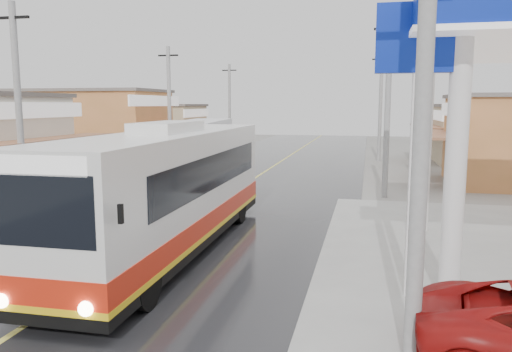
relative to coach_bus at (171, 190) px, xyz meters
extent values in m
plane|color=slate|center=(-0.79, -5.13, -1.77)|extent=(120.00, 120.00, 0.00)
cube|color=black|center=(-0.79, 9.87, -1.76)|extent=(12.00, 90.00, 0.02)
cube|color=#D8CC4C|center=(-0.79, 9.87, -1.74)|extent=(0.15, 90.00, 0.01)
cylinder|color=white|center=(7.21, 3.87, 0.98)|extent=(0.44, 0.44, 5.50)
cylinder|color=white|center=(7.21, -2.13, 0.98)|extent=(0.44, 0.44, 5.50)
cube|color=white|center=(6.41, -2.13, 1.23)|extent=(0.25, 0.25, 6.00)
cube|color=#0B2299|center=(6.41, -2.13, 3.73)|extent=(1.80, 0.30, 1.40)
cube|color=silver|center=(0.00, -0.07, 0.20)|extent=(2.50, 11.58, 2.84)
cube|color=black|center=(0.00, -0.07, -1.31)|extent=(2.52, 11.60, 0.29)
cube|color=red|center=(0.00, -0.07, -0.83)|extent=(2.54, 11.62, 0.53)
cube|color=yellow|center=(0.00, -0.07, -1.15)|extent=(2.55, 11.63, 0.13)
cube|color=black|center=(0.00, 0.41, 0.52)|extent=(2.52, 9.17, 0.96)
cube|color=black|center=(0.04, -5.80, 0.61)|extent=(2.11, 0.14, 1.25)
cube|color=black|center=(-0.04, 5.66, 0.61)|extent=(2.11, 0.14, 1.06)
cube|color=white|center=(0.04, -5.80, 1.38)|extent=(1.91, 0.13, 0.34)
cube|color=silver|center=(0.00, -0.07, 1.77)|extent=(1.18, 2.90, 0.29)
cylinder|color=black|center=(-1.02, -4.12, -1.22)|extent=(0.35, 1.06, 1.06)
cylinder|color=black|center=(1.09, -4.11, -1.22)|extent=(0.35, 1.06, 1.06)
cylinder|color=black|center=(-1.08, 3.58, -1.22)|extent=(0.35, 1.06, 1.06)
cylinder|color=black|center=(1.03, 3.60, -1.22)|extent=(0.35, 1.06, 1.06)
sphere|color=#FFF2CC|center=(-0.78, -5.88, -1.02)|extent=(0.27, 0.27, 0.27)
sphere|color=#FFF2CC|center=(0.86, -5.87, -1.02)|extent=(0.27, 0.27, 0.27)
cube|color=black|center=(1.40, -5.54, 0.57)|extent=(0.08, 0.08, 0.34)
cube|color=silver|center=(-4.82, 16.89, 0.09)|extent=(3.74, 9.70, 2.62)
cube|color=navy|center=(-4.82, 16.89, -0.80)|extent=(3.78, 9.74, 1.05)
cube|color=black|center=(-4.82, 16.89, 0.46)|extent=(3.57, 8.14, 0.94)
cube|color=black|center=(-4.20, 12.26, 0.46)|extent=(2.22, 0.41, 1.15)
cylinder|color=black|center=(-5.51, 13.41, -1.22)|extent=(0.45, 1.08, 1.05)
cylinder|color=black|center=(-3.25, 13.71, -1.22)|extent=(0.45, 1.08, 1.05)
cylinder|color=black|center=(-6.39, 20.07, -1.22)|extent=(0.45, 1.08, 1.05)
cylinder|color=black|center=(-4.13, 20.37, -1.22)|extent=(0.45, 1.08, 1.05)
imported|color=black|center=(-5.25, 2.29, -1.28)|extent=(0.93, 1.94, 0.98)
imported|color=#256F27|center=(-5.25, 2.07, -0.57)|extent=(0.65, 0.48, 1.63)
camera|label=1|loc=(5.43, -13.05, 2.39)|focal=35.00mm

